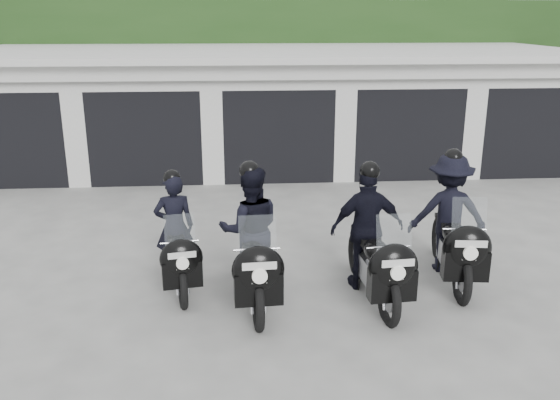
{
  "coord_description": "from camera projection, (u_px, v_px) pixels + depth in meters",
  "views": [
    {
      "loc": [
        -0.98,
        -8.13,
        3.85
      ],
      "look_at": [
        -0.33,
        0.75,
        1.05
      ],
      "focal_mm": 38.0,
      "sensor_mm": 36.0,
      "label": 1
    }
  ],
  "objects": [
    {
      "name": "ground",
      "position": [
        305.0,
        280.0,
        8.96
      ],
      "size": [
        80.0,
        80.0,
        0.0
      ],
      "primitive_type": "plane",
      "color": "#A1A19B",
      "rests_on": "ground"
    },
    {
      "name": "police_bike_d",
      "position": [
        451.0,
        222.0,
        8.95
      ],
      "size": [
        1.27,
        2.3,
        2.0
      ],
      "rotation": [
        0.0,
        0.0,
        -0.12
      ],
      "color": "black",
      "rests_on": "ground"
    },
    {
      "name": "police_bike_b",
      "position": [
        252.0,
        240.0,
        8.24
      ],
      "size": [
        0.94,
        2.29,
        1.99
      ],
      "rotation": [
        0.0,
        0.0,
        0.06
      ],
      "color": "black",
      "rests_on": "ground"
    },
    {
      "name": "background_vegetation",
      "position": [
        274.0,
        47.0,
        20.45
      ],
      "size": [
        20.0,
        3.9,
        5.8
      ],
      "color": "#1E3D16",
      "rests_on": "ground"
    },
    {
      "name": "police_bike_a",
      "position": [
        177.0,
        241.0,
        8.62
      ],
      "size": [
        0.82,
        2.0,
        1.75
      ],
      "rotation": [
        0.0,
        0.0,
        0.18
      ],
      "color": "black",
      "rests_on": "ground"
    },
    {
      "name": "police_bike_c",
      "position": [
        371.0,
        238.0,
        8.35
      ],
      "size": [
        1.11,
        2.26,
        1.96
      ],
      "rotation": [
        0.0,
        0.0,
        0.08
      ],
      "color": "black",
      "rests_on": "ground"
    },
    {
      "name": "garage_block",
      "position": [
        272.0,
        107.0,
        16.2
      ],
      "size": [
        16.4,
        6.8,
        2.96
      ],
      "color": "silver",
      "rests_on": "ground"
    }
  ]
}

